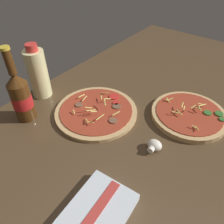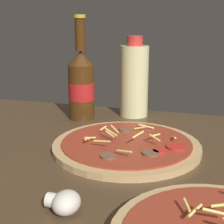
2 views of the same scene
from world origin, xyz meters
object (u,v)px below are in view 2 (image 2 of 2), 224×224
Objects in this scene: pizza_far at (127,146)px; mushroom_left at (65,202)px; oil_bottle at (134,80)px; beer_bottle at (81,84)px.

pizza_far reaches higher than mushroom_left.
oil_bottle is 48.10cm from mushroom_left.
oil_bottle is (11.74, 6.49, 0.47)cm from beer_bottle.
beer_bottle reaches higher than pizza_far.
beer_bottle reaches higher than mushroom_left.
pizza_far is at bearing -46.76° from beer_bottle.
beer_bottle is at bearing 133.24° from pizza_far.
pizza_far is 23.94cm from mushroom_left.
oil_bottle is at bearing 92.79° from mushroom_left.
oil_bottle is (-4.32, 23.57, 8.52)cm from pizza_far.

